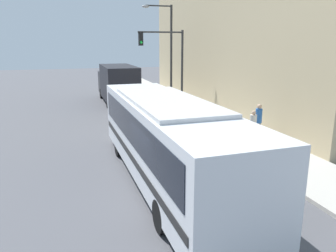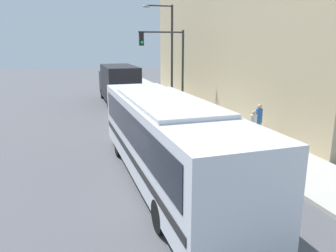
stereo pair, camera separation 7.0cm
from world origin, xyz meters
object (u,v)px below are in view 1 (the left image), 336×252
Objects in this scene: pedestrian_near_corner at (258,121)px; pedestrian_mid_block at (253,127)px; city_bus at (166,135)px; parking_meter at (210,115)px; street_lamp at (168,48)px; delivery_truck at (117,83)px; traffic_light_pole at (168,57)px; fire_hydrant at (234,135)px.

pedestrian_near_corner is 1.11× the size of pedestrian_mid_block.
city_bus is 9.64× the size of parking_meter.
pedestrian_near_corner is at bearing -82.00° from street_lamp.
parking_meter is 0.70× the size of pedestrian_mid_block.
pedestrian_mid_block is (0.81, -3.38, 0.05)m from parking_meter.
delivery_truck is 14.63m from pedestrian_near_corner.
delivery_truck is 1.46× the size of traffic_light_pole.
delivery_truck is at bearing 110.88° from pedestrian_near_corner.
pedestrian_near_corner is (1.53, -10.90, -3.58)m from street_lamp.
city_bus is at bearing -144.49° from fire_hydrant.
delivery_truck is 5.01× the size of pedestrian_mid_block.
traffic_light_pole is at bearing -63.55° from delivery_truck.
street_lamp is (-0.04, 8.11, 3.73)m from parking_meter.
fire_hydrant is 0.14× the size of traffic_light_pole.
parking_meter is at bearing 103.56° from pedestrian_mid_block.
pedestrian_near_corner is (2.41, -8.04, -2.97)m from traffic_light_pole.
fire_hydrant is at bearing 156.73° from pedestrian_mid_block.
city_bus is 7.84m from parking_meter.
street_lamp reaches higher than parking_meter.
city_bus is 7.06m from pedestrian_near_corner.
delivery_truck is 1.09× the size of street_lamp.
traffic_light_pole reaches higher than fire_hydrant.
fire_hydrant is at bearing 34.53° from city_bus.
city_bus is at bearing -126.05° from parking_meter.
parking_meter is (0.92, -5.25, -3.13)m from traffic_light_pole.
traffic_light_pole is at bearing 99.92° from parking_meter.
delivery_truck is 10.63× the size of fire_hydrant.
pedestrian_near_corner reaches higher than pedestrian_mid_block.
traffic_light_pole is (3.67, 11.55, 2.27)m from city_bus.
parking_meter is (3.71, -10.87, -0.80)m from delivery_truck.
traffic_light_pole is at bearing 106.72° from pedestrian_near_corner.
city_bus is 1.35× the size of delivery_truck.
city_bus is at bearing -107.63° from traffic_light_pole.
fire_hydrant is at bearing -170.86° from pedestrian_near_corner.
street_lamp reaches higher than delivery_truck.
traffic_light_pole is 0.75× the size of street_lamp.
city_bus is 6.74× the size of pedestrian_mid_block.
parking_meter is at bearing -89.75° from street_lamp.
delivery_truck is at bearing 86.10° from city_bus.
parking_meter is at bearing 118.22° from pedestrian_near_corner.
fire_hydrant is (3.71, -13.90, -1.21)m from delivery_truck.
pedestrian_near_corner reaches higher than parking_meter.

